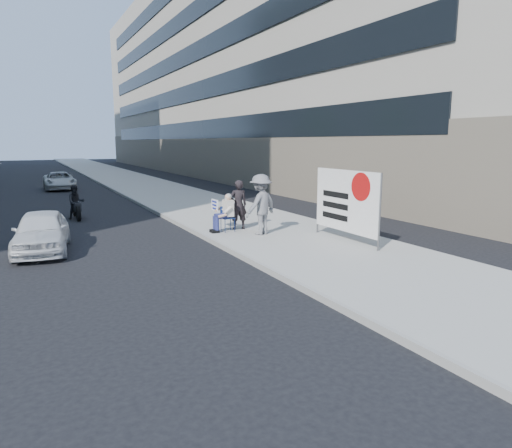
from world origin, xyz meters
TOP-DOWN VIEW (x-y plane):
  - ground at (0.00, 0.00)m, footprint 160.00×160.00m
  - near_sidewalk at (4.00, 20.00)m, footprint 5.00×120.00m
  - near_building at (17.00, 32.00)m, footprint 14.00×70.00m
  - seated_protester at (2.29, 4.81)m, footprint 0.83×1.12m
  - jogger at (3.17, 3.81)m, footprint 1.48×1.16m
  - pedestrian_woman at (2.89, 4.97)m, footprint 0.69×0.50m
  - protest_banner at (5.03, 1.72)m, footprint 0.08×3.06m
  - white_sedan_near at (-3.41, 5.13)m, footprint 1.88×3.73m
  - white_sedan_far at (-1.57, 24.14)m, footprint 1.99×4.26m
  - motorcycle at (-1.87, 10.83)m, footprint 0.71×2.04m

SIDE VIEW (x-z plane):
  - ground at x=0.00m, z-range 0.00..0.00m
  - near_sidewalk at x=4.00m, z-range 0.00..0.15m
  - white_sedan_far at x=-1.57m, z-range 0.00..1.18m
  - white_sedan_near at x=-3.41m, z-range 0.00..1.22m
  - motorcycle at x=-1.87m, z-range -0.08..1.35m
  - seated_protester at x=2.29m, z-range 0.22..1.53m
  - pedestrian_woman at x=2.89m, z-range 0.15..1.89m
  - jogger at x=3.17m, z-range 0.15..2.15m
  - protest_banner at x=5.03m, z-range 0.30..2.50m
  - near_building at x=17.00m, z-range 0.00..20.00m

